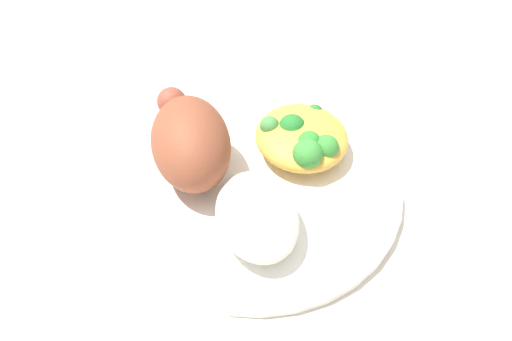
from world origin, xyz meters
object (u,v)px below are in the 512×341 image
object	(u,v)px
roasted_chicken	(190,141)
plate	(256,182)
rice_pile	(257,215)
mac_cheese_with_broccoli	(302,137)

from	to	relation	value
roasted_chicken	plate	bearing A→B (deg)	-113.37
roasted_chicken	rice_pile	bearing A→B (deg)	-152.42
mac_cheese_with_broccoli	rice_pile	bearing A→B (deg)	142.45
roasted_chicken	mac_cheese_with_broccoli	size ratio (longest dim) A/B	1.17
plate	roasted_chicken	distance (m)	0.08
plate	rice_pile	distance (m)	0.07
rice_pile	roasted_chicken	bearing A→B (deg)	27.58
plate	rice_pile	xyz separation A→B (m)	(-0.06, 0.01, 0.03)
plate	rice_pile	world-z (taller)	rice_pile
plate	mac_cheese_with_broccoli	distance (m)	0.07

